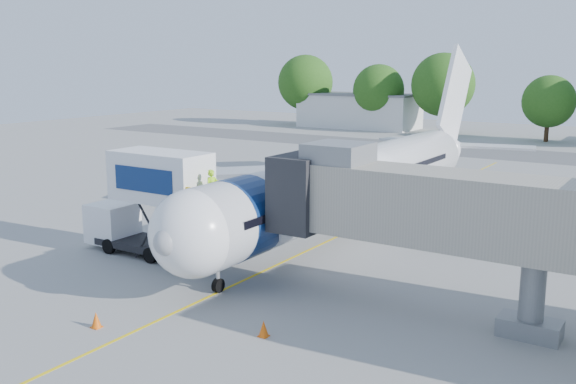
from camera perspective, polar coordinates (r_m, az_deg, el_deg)
The scene contains 14 objects.
ground at distance 36.00m, azimuth 3.35°, elevation -4.48°, with size 160.00×160.00×0.00m, color #999997.
guidance_line at distance 36.00m, azimuth 3.35°, elevation -4.48°, with size 0.15×70.00×0.01m, color yellow.
taxiway_strip at distance 74.81m, azimuth 19.42°, elevation 3.17°, with size 120.00×10.00×0.01m, color #59595B.
aircraft at distance 38.89m, azimuth 6.39°, elevation 1.12°, with size 34.17×37.73×11.35m.
jet_bridge at distance 25.47m, azimuth 11.38°, elevation -1.28°, with size 13.90×3.20×6.60m.
catering_hiloader at distance 33.57m, azimuth -11.97°, elevation -1.02°, with size 8.50×2.44×5.50m.
ground_tug at distance 21.78m, azimuth -16.08°, elevation -13.81°, with size 3.71×2.50×1.36m.
safety_cone_a at distance 23.95m, azimuth -2.18°, elevation -12.07°, with size 0.39×0.39×0.61m.
safety_cone_b at distance 25.72m, azimuth -16.69°, elevation -10.85°, with size 0.39×0.39×0.62m.
outbuilding_left at distance 101.04m, azimuth 6.32°, elevation 7.23°, with size 18.40×8.40×5.30m.
tree_a at distance 104.39m, azimuth 1.55°, elevation 9.70°, with size 8.80×8.80×11.22m.
tree_b at distance 97.66m, azimuth 8.05°, elevation 8.96°, with size 7.65×7.65×9.75m.
tree_c at distance 93.99m, azimuth 13.60°, elevation 9.26°, with size 8.90×8.90×11.34m.
tree_d at distance 88.20m, azimuth 22.18°, elevation 7.46°, with size 6.60×6.60×8.41m.
Camera 1 is at (16.96, -30.20, 9.81)m, focal length 40.00 mm.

